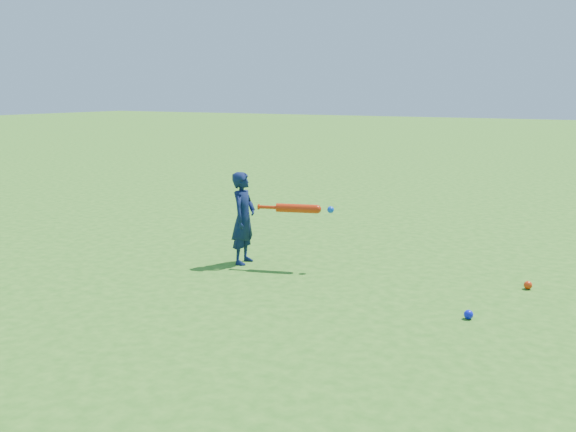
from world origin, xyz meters
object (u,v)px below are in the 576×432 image
object	(u,v)px
ground_ball_red	(528,285)
bat_swing	(300,208)
child	(243,218)
ground_ball_blue	(469,314)

from	to	relation	value
ground_ball_red	bat_swing	world-z (taller)	bat_swing
ground_ball_red	bat_swing	size ratio (longest dim) A/B	0.10
child	bat_swing	size ratio (longest dim) A/B	1.27
child	ground_ball_red	world-z (taller)	child
ground_ball_blue	bat_swing	world-z (taller)	bat_swing
ground_ball_blue	bat_swing	distance (m)	2.20
ground_ball_blue	ground_ball_red	bearing A→B (deg)	75.11
child	ground_ball_blue	world-z (taller)	child
child	ground_ball_blue	distance (m)	2.72
child	bat_swing	xyz separation A→B (m)	(0.63, 0.14, 0.14)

